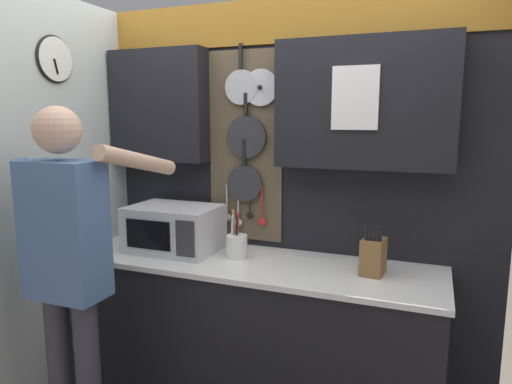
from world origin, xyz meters
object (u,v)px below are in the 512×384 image
at_px(knife_block, 373,256).
at_px(utensil_crock, 237,245).
at_px(person, 68,256).
at_px(microwave, 174,228).

xyz_separation_m(knife_block, utensil_crock, (-0.78, 0.00, -0.03)).
height_order(knife_block, utensil_crock, utensil_crock).
xyz_separation_m(knife_block, person, (-1.36, -0.71, 0.05)).
bearing_deg(microwave, knife_block, 0.02).
height_order(microwave, utensil_crock, utensil_crock).
bearing_deg(utensil_crock, knife_block, -0.11).
relative_size(utensil_crock, person, 0.15).
bearing_deg(knife_block, utensil_crock, 179.89).
bearing_deg(utensil_crock, microwave, -179.74).
distance_m(utensil_crock, person, 0.92).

